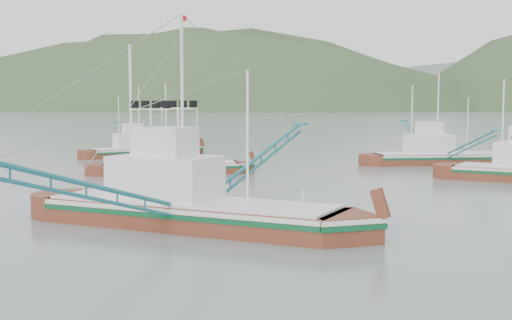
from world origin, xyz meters
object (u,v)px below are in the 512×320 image
(bg_boat_left, at_px, (170,153))
(bg_boat_extra, at_px, (142,140))
(main_boat, at_px, (187,194))
(bg_boat_far, at_px, (441,144))

(bg_boat_left, xyz_separation_m, bg_boat_extra, (-11.78, 15.31, 0.04))
(main_boat, distance_m, bg_boat_left, 26.97)
(main_boat, height_order, bg_boat_far, main_boat)
(main_boat, xyz_separation_m, bg_boat_left, (-13.47, 23.37, 0.12))
(bg_boat_left, bearing_deg, main_boat, -90.97)
(bg_boat_far, height_order, bg_boat_extra, bg_boat_far)
(main_boat, distance_m, bg_boat_extra, 46.19)
(main_boat, distance_m, bg_boat_far, 42.20)
(bg_boat_left, xyz_separation_m, bg_boat_far, (22.00, 17.96, 0.22))
(main_boat, bearing_deg, bg_boat_left, 124.74)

